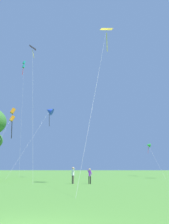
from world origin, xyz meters
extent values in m
cube|color=teal|center=(-15.94, 42.76, 28.00)|extent=(0.92, 0.94, 0.80)
cube|color=teal|center=(-15.94, 42.76, 26.91)|extent=(0.92, 0.94, 0.80)
cylinder|color=#3F382D|center=(-15.94, 42.76, 27.46)|extent=(0.05, 0.05, 1.56)
cylinder|color=red|center=(-15.97, 42.58, 25.55)|extent=(0.16, 0.48, 2.42)
cylinder|color=silver|center=(-14.26, 39.41, 13.65)|extent=(3.37, 6.73, 27.30)
cube|color=orange|center=(-10.55, 25.26, 10.13)|extent=(1.02, 1.02, 0.91)
cube|color=orange|center=(-10.55, 25.26, 8.93)|extent=(1.02, 1.02, 0.91)
cylinder|color=#3F382D|center=(-10.55, 25.26, 9.53)|extent=(0.05, 0.05, 1.72)
cylinder|color=black|center=(-10.43, 25.15, 7.31)|extent=(0.40, 0.37, 2.91)
cube|color=yellow|center=(3.56, 16.74, 17.94)|extent=(1.71, 1.10, 1.15)
cylinder|color=#3F382D|center=(3.56, 16.74, 17.94)|extent=(1.40, 0.54, 0.39)
cylinder|color=yellow|center=(3.58, 16.94, 16.26)|extent=(0.11, 0.48, 2.25)
cylinder|color=silver|center=(2.21, 11.82, 8.91)|extent=(2.73, 9.86, 17.82)
cone|color=green|center=(13.26, 39.43, 6.31)|extent=(0.96, 0.96, 0.97)
cylinder|color=red|center=(13.13, 39.33, 5.29)|extent=(0.32, 0.27, 1.36)
cylinder|color=silver|center=(13.29, 35.02, 3.12)|extent=(0.08, 8.82, 6.24)
cone|color=blue|center=(-6.81, 34.02, 12.53)|extent=(1.74, 1.48, 1.86)
cylinder|color=black|center=(-6.73, 33.93, 10.67)|extent=(0.26, 0.31, 2.52)
cylinder|color=silver|center=(-8.49, 28.89, 6.20)|extent=(3.39, 10.29, 12.40)
cube|color=black|center=(-7.08, 21.95, 18.99)|extent=(1.08, 1.36, 1.08)
cylinder|color=#3F382D|center=(-7.08, 21.95, 18.99)|extent=(1.03, 0.41, 0.56)
cylinder|color=yellow|center=(-6.93, 21.97, 17.89)|extent=(0.37, 0.12, 1.31)
cylinder|color=silver|center=(-5.65, 19.15, 9.44)|extent=(2.88, 5.60, 18.89)
cylinder|color=#665B4C|center=(-0.33, 17.88, 0.42)|extent=(0.11, 0.11, 0.85)
cylinder|color=#665B4C|center=(-0.47, 17.99, 0.42)|extent=(0.11, 0.11, 0.85)
cube|color=white|center=(-0.40, 17.93, 1.17)|extent=(0.29, 0.29, 0.64)
cylinder|color=white|center=(-0.30, 17.85, 1.32)|extent=(0.27, 0.25, 0.59)
cylinder|color=white|center=(-0.50, 18.02, 1.32)|extent=(0.27, 0.25, 0.59)
sphere|color=tan|center=(-0.40, 17.93, 1.60)|extent=(0.23, 0.23, 0.23)
cylinder|color=black|center=(1.31, 17.84, 0.39)|extent=(0.10, 0.10, 0.78)
cylinder|color=black|center=(1.47, 17.82, 0.39)|extent=(0.10, 0.10, 0.78)
cube|color=purple|center=(1.39, 17.83, 1.07)|extent=(0.21, 0.20, 0.58)
cylinder|color=purple|center=(1.27, 17.84, 1.21)|extent=(0.27, 0.11, 0.54)
cylinder|color=purple|center=(1.51, 17.81, 1.21)|extent=(0.27, 0.11, 0.54)
sphere|color=tan|center=(1.39, 17.83, 1.47)|extent=(0.21, 0.21, 0.21)
camera|label=1|loc=(1.89, -5.30, 1.56)|focal=33.62mm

